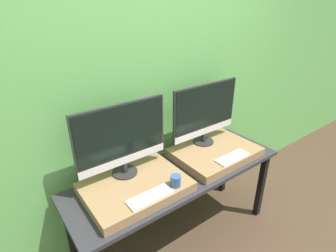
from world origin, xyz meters
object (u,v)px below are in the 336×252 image
at_px(keyboard_left, 150,197).
at_px(mug, 175,181).
at_px(monitor_left, 122,137).
at_px(monitor_right, 205,112).
at_px(keyboard_right, 232,157).

xyz_separation_m(keyboard_left, mug, (0.20, 0.00, 0.03)).
relative_size(monitor_left, monitor_right, 1.00).
height_order(monitor_left, monitor_right, same).
distance_m(monitor_left, keyboard_left, 0.43).
bearing_deg(monitor_left, monitor_right, 0.00).
xyz_separation_m(monitor_left, keyboard_left, (0.00, -0.33, -0.28)).
distance_m(monitor_left, monitor_right, 0.77).
bearing_deg(monitor_right, mug, -150.03).
bearing_deg(keyboard_left, monitor_right, 23.09).
height_order(mug, monitor_right, monitor_right).
distance_m(monitor_left, keyboard_right, 0.89).
height_order(keyboard_left, keyboard_right, same).
bearing_deg(monitor_right, keyboard_right, -90.00).
height_order(keyboard_left, monitor_right, monitor_right).
bearing_deg(keyboard_right, monitor_right, 90.00).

